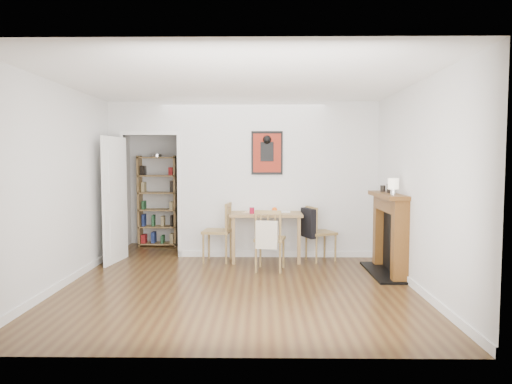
{
  "coord_description": "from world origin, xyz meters",
  "views": [
    {
      "loc": [
        0.31,
        -6.26,
        1.63
      ],
      "look_at": [
        0.23,
        0.6,
        1.15
      ],
      "focal_mm": 32.0,
      "sensor_mm": 36.0,
      "label": 1
    }
  ],
  "objects_px": {
    "chair_front": "(270,239)",
    "ceramic_jar_b": "(383,189)",
    "chair_left": "(217,232)",
    "chair_right": "(320,232)",
    "dining_table": "(266,218)",
    "mantel_lamp": "(393,185)",
    "orange_fruit": "(275,210)",
    "fireplace": "(390,231)",
    "bookshelf": "(158,201)",
    "notebook": "(282,212)",
    "ceramic_jar_a": "(391,188)",
    "red_glass": "(252,211)"
  },
  "relations": [
    {
      "from": "red_glass",
      "to": "chair_front",
      "type": "bearing_deg",
      "value": -62.91
    },
    {
      "from": "dining_table",
      "to": "ceramic_jar_b",
      "type": "distance_m",
      "value": 1.89
    },
    {
      "from": "dining_table",
      "to": "chair_front",
      "type": "xyz_separation_m",
      "value": [
        0.05,
        -0.7,
        -0.22
      ]
    },
    {
      "from": "mantel_lamp",
      "to": "ceramic_jar_b",
      "type": "height_order",
      "value": "mantel_lamp"
    },
    {
      "from": "chair_right",
      "to": "bookshelf",
      "type": "distance_m",
      "value": 3.23
    },
    {
      "from": "chair_left",
      "to": "notebook",
      "type": "bearing_deg",
      "value": 6.56
    },
    {
      "from": "red_glass",
      "to": "chair_right",
      "type": "bearing_deg",
      "value": 6.52
    },
    {
      "from": "mantel_lamp",
      "to": "bookshelf",
      "type": "bearing_deg",
      "value": 146.25
    },
    {
      "from": "fireplace",
      "to": "mantel_lamp",
      "type": "xyz_separation_m",
      "value": [
        -0.08,
        -0.38,
        0.69
      ]
    },
    {
      "from": "chair_front",
      "to": "fireplace",
      "type": "relative_size",
      "value": 0.73
    },
    {
      "from": "fireplace",
      "to": "mantel_lamp",
      "type": "height_order",
      "value": "mantel_lamp"
    },
    {
      "from": "notebook",
      "to": "chair_right",
      "type": "bearing_deg",
      "value": -7.27
    },
    {
      "from": "fireplace",
      "to": "notebook",
      "type": "height_order",
      "value": "fireplace"
    },
    {
      "from": "notebook",
      "to": "mantel_lamp",
      "type": "xyz_separation_m",
      "value": [
        1.44,
        -1.27,
        0.51
      ]
    },
    {
      "from": "chair_left",
      "to": "bookshelf",
      "type": "bearing_deg",
      "value": 132.89
    },
    {
      "from": "orange_fruit",
      "to": "red_glass",
      "type": "bearing_deg",
      "value": -150.22
    },
    {
      "from": "ceramic_jar_a",
      "to": "ceramic_jar_b",
      "type": "distance_m",
      "value": 0.22
    },
    {
      "from": "bookshelf",
      "to": "mantel_lamp",
      "type": "xyz_separation_m",
      "value": [
        3.75,
        -2.51,
        0.46
      ]
    },
    {
      "from": "bookshelf",
      "to": "ceramic_jar_a",
      "type": "height_order",
      "value": "bookshelf"
    },
    {
      "from": "chair_left",
      "to": "chair_right",
      "type": "relative_size",
      "value": 1.06
    },
    {
      "from": "dining_table",
      "to": "fireplace",
      "type": "xyz_separation_m",
      "value": [
        1.78,
        -0.85,
        -0.07
      ]
    },
    {
      "from": "bookshelf",
      "to": "notebook",
      "type": "relative_size",
      "value": 6.39
    },
    {
      "from": "dining_table",
      "to": "chair_front",
      "type": "relative_size",
      "value": 1.25
    },
    {
      "from": "red_glass",
      "to": "orange_fruit",
      "type": "bearing_deg",
      "value": 29.78
    },
    {
      "from": "notebook",
      "to": "bookshelf",
      "type": "bearing_deg",
      "value": 151.81
    },
    {
      "from": "chair_front",
      "to": "ceramic_jar_b",
      "type": "bearing_deg",
      "value": 5.42
    },
    {
      "from": "chair_left",
      "to": "red_glass",
      "type": "relative_size",
      "value": 9.57
    },
    {
      "from": "chair_right",
      "to": "ceramic_jar_a",
      "type": "xyz_separation_m",
      "value": [
        0.93,
        -0.71,
        0.76
      ]
    },
    {
      "from": "chair_left",
      "to": "ceramic_jar_b",
      "type": "height_order",
      "value": "ceramic_jar_b"
    },
    {
      "from": "bookshelf",
      "to": "mantel_lamp",
      "type": "distance_m",
      "value": 4.53
    },
    {
      "from": "mantel_lamp",
      "to": "orange_fruit",
      "type": "bearing_deg",
      "value": 140.75
    },
    {
      "from": "chair_front",
      "to": "notebook",
      "type": "relative_size",
      "value": 3.42
    },
    {
      "from": "orange_fruit",
      "to": "mantel_lamp",
      "type": "bearing_deg",
      "value": -39.25
    },
    {
      "from": "dining_table",
      "to": "fireplace",
      "type": "height_order",
      "value": "fireplace"
    },
    {
      "from": "chair_left",
      "to": "ceramic_jar_b",
      "type": "distance_m",
      "value": 2.67
    },
    {
      "from": "bookshelf",
      "to": "chair_front",
      "type": "bearing_deg",
      "value": -43.3
    },
    {
      "from": "fireplace",
      "to": "orange_fruit",
      "type": "relative_size",
      "value": 15.13
    },
    {
      "from": "dining_table",
      "to": "chair_left",
      "type": "xyz_separation_m",
      "value": [
        -0.79,
        -0.08,
        -0.21
      ]
    },
    {
      "from": "dining_table",
      "to": "chair_left",
      "type": "height_order",
      "value": "chair_left"
    },
    {
      "from": "chair_right",
      "to": "orange_fruit",
      "type": "bearing_deg",
      "value": 173.4
    },
    {
      "from": "chair_left",
      "to": "chair_right",
      "type": "xyz_separation_m",
      "value": [
        1.66,
        0.04,
        -0.01
      ]
    },
    {
      "from": "dining_table",
      "to": "orange_fruit",
      "type": "relative_size",
      "value": 13.9
    },
    {
      "from": "orange_fruit",
      "to": "ceramic_jar_a",
      "type": "xyz_separation_m",
      "value": [
        1.66,
        -0.8,
        0.4
      ]
    },
    {
      "from": "chair_left",
      "to": "fireplace",
      "type": "height_order",
      "value": "fireplace"
    },
    {
      "from": "fireplace",
      "to": "ceramic_jar_a",
      "type": "bearing_deg",
      "value": 78.87
    },
    {
      "from": "notebook",
      "to": "ceramic_jar_b",
      "type": "relative_size",
      "value": 2.8
    },
    {
      "from": "chair_front",
      "to": "ceramic_jar_b",
      "type": "distance_m",
      "value": 1.85
    },
    {
      "from": "bookshelf",
      "to": "fireplace",
      "type": "height_order",
      "value": "bookshelf"
    },
    {
      "from": "chair_front",
      "to": "fireplace",
      "type": "height_order",
      "value": "fireplace"
    },
    {
      "from": "chair_front",
      "to": "orange_fruit",
      "type": "distance_m",
      "value": 0.83
    }
  ]
}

